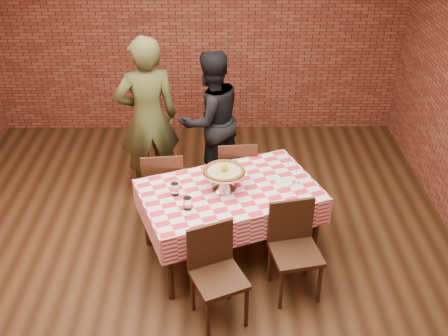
{
  "coord_description": "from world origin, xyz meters",
  "views": [
    {
      "loc": [
        0.29,
        -3.95,
        3.57
      ],
      "look_at": [
        0.34,
        0.37,
        0.92
      ],
      "focal_mm": 43.06,
      "sensor_mm": 36.0,
      "label": 1
    }
  ],
  "objects_px": {
    "water_glass_right": "(175,189)",
    "chair_near_right": "(296,254)",
    "condiment_caddy": "(229,168)",
    "diner_black": "(211,120)",
    "diner_olive": "(148,118)",
    "chair_far_left": "(164,185)",
    "chair_far_right": "(235,173)",
    "pizza": "(224,171)",
    "table": "(229,222)",
    "chair_near_left": "(219,280)",
    "pizza_stand": "(224,180)",
    "water_glass_left": "(188,203)"
  },
  "relations": [
    {
      "from": "water_glass_right",
      "to": "diner_black",
      "type": "bearing_deg",
      "value": 77.45
    },
    {
      "from": "pizza",
      "to": "water_glass_right",
      "type": "height_order",
      "value": "pizza"
    },
    {
      "from": "condiment_caddy",
      "to": "diner_black",
      "type": "relative_size",
      "value": 0.08
    },
    {
      "from": "water_glass_left",
      "to": "chair_near_right",
      "type": "relative_size",
      "value": 0.13
    },
    {
      "from": "chair_far_left",
      "to": "diner_black",
      "type": "distance_m",
      "value": 1.01
    },
    {
      "from": "diner_black",
      "to": "pizza",
      "type": "bearing_deg",
      "value": 63.96
    },
    {
      "from": "pizza",
      "to": "diner_black",
      "type": "height_order",
      "value": "diner_black"
    },
    {
      "from": "table",
      "to": "chair_near_left",
      "type": "height_order",
      "value": "chair_near_left"
    },
    {
      "from": "water_glass_left",
      "to": "chair_far_left",
      "type": "relative_size",
      "value": 0.13
    },
    {
      "from": "water_glass_right",
      "to": "chair_near_right",
      "type": "xyz_separation_m",
      "value": [
        1.08,
        -0.49,
        -0.37
      ]
    },
    {
      "from": "water_glass_right",
      "to": "chair_far_right",
      "type": "relative_size",
      "value": 0.13
    },
    {
      "from": "chair_near_right",
      "to": "chair_far_right",
      "type": "bearing_deg",
      "value": 98.49
    },
    {
      "from": "chair_near_left",
      "to": "chair_near_right",
      "type": "height_order",
      "value": "chair_near_right"
    },
    {
      "from": "condiment_caddy",
      "to": "chair_far_right",
      "type": "height_order",
      "value": "chair_far_right"
    },
    {
      "from": "water_glass_left",
      "to": "diner_olive",
      "type": "distance_m",
      "value": 1.55
    },
    {
      "from": "table",
      "to": "water_glass_left",
      "type": "distance_m",
      "value": 0.66
    },
    {
      "from": "water_glass_right",
      "to": "chair_far_right",
      "type": "height_order",
      "value": "chair_far_right"
    },
    {
      "from": "diner_olive",
      "to": "chair_far_right",
      "type": "bearing_deg",
      "value": 143.71
    },
    {
      "from": "pizza_stand",
      "to": "water_glass_left",
      "type": "xyz_separation_m",
      "value": [
        -0.33,
        -0.33,
        -0.03
      ]
    },
    {
      "from": "chair_near_right",
      "to": "chair_near_left",
      "type": "bearing_deg",
      "value": -166.58
    },
    {
      "from": "pizza_stand",
      "to": "chair_near_right",
      "type": "height_order",
      "value": "pizza_stand"
    },
    {
      "from": "water_glass_right",
      "to": "chair_far_left",
      "type": "distance_m",
      "value": 0.75
    },
    {
      "from": "chair_far_left",
      "to": "chair_near_left",
      "type": "bearing_deg",
      "value": 106.93
    },
    {
      "from": "pizza",
      "to": "water_glass_right",
      "type": "distance_m",
      "value": 0.48
    },
    {
      "from": "chair_far_left",
      "to": "diner_black",
      "type": "xyz_separation_m",
      "value": [
        0.49,
        0.79,
        0.37
      ]
    },
    {
      "from": "condiment_caddy",
      "to": "diner_black",
      "type": "bearing_deg",
      "value": 92.39
    },
    {
      "from": "chair_near_right",
      "to": "diner_olive",
      "type": "distance_m",
      "value": 2.3
    },
    {
      "from": "chair_far_left",
      "to": "diner_olive",
      "type": "distance_m",
      "value": 0.8
    },
    {
      "from": "water_glass_right",
      "to": "chair_near_left",
      "type": "xyz_separation_m",
      "value": [
        0.4,
        -0.8,
        -0.37
      ]
    },
    {
      "from": "pizza_stand",
      "to": "pizza",
      "type": "bearing_deg",
      "value": 0.0
    },
    {
      "from": "chair_far_right",
      "to": "pizza_stand",
      "type": "bearing_deg",
      "value": 75.37
    },
    {
      "from": "pizza",
      "to": "table",
      "type": "bearing_deg",
      "value": -23.37
    },
    {
      "from": "table",
      "to": "water_glass_right",
      "type": "height_order",
      "value": "water_glass_right"
    },
    {
      "from": "pizza_stand",
      "to": "water_glass_left",
      "type": "bearing_deg",
      "value": -134.55
    },
    {
      "from": "condiment_caddy",
      "to": "diner_olive",
      "type": "xyz_separation_m",
      "value": [
        -0.88,
        0.87,
        0.12
      ]
    },
    {
      "from": "condiment_caddy",
      "to": "diner_black",
      "type": "height_order",
      "value": "diner_black"
    },
    {
      "from": "pizza",
      "to": "water_glass_right",
      "type": "bearing_deg",
      "value": -167.2
    },
    {
      "from": "table",
      "to": "chair_far_left",
      "type": "xyz_separation_m",
      "value": [
        -0.68,
        0.55,
        0.08
      ]
    },
    {
      "from": "chair_near_left",
      "to": "diner_black",
      "type": "distance_m",
      "value": 2.26
    },
    {
      "from": "condiment_caddy",
      "to": "diner_black",
      "type": "xyz_separation_m",
      "value": [
        -0.19,
        1.07,
        -0.0
      ]
    },
    {
      "from": "chair_far_right",
      "to": "diner_black",
      "type": "height_order",
      "value": "diner_black"
    },
    {
      "from": "pizza",
      "to": "chair_far_left",
      "type": "xyz_separation_m",
      "value": [
        -0.63,
        0.53,
        -0.49
      ]
    },
    {
      "from": "water_glass_left",
      "to": "diner_black",
      "type": "height_order",
      "value": "diner_black"
    },
    {
      "from": "table",
      "to": "pizza",
      "type": "distance_m",
      "value": 0.57
    },
    {
      "from": "water_glass_right",
      "to": "condiment_caddy",
      "type": "xyz_separation_m",
      "value": [
        0.51,
        0.36,
        0.0
      ]
    },
    {
      "from": "chair_near_left",
      "to": "pizza",
      "type": "bearing_deg",
      "value": 63.27
    },
    {
      "from": "diner_olive",
      "to": "chair_near_right",
      "type": "bearing_deg",
      "value": 114.22
    },
    {
      "from": "table",
      "to": "chair_far_right",
      "type": "distance_m",
      "value": 0.8
    },
    {
      "from": "diner_black",
      "to": "chair_far_left",
      "type": "bearing_deg",
      "value": 26.21
    },
    {
      "from": "water_glass_right",
      "to": "chair_near_right",
      "type": "height_order",
      "value": "chair_near_right"
    }
  ]
}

